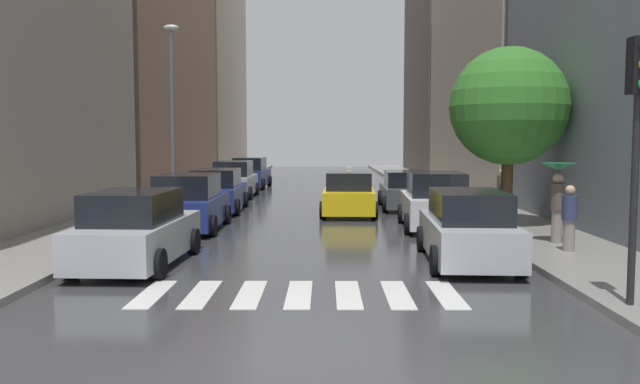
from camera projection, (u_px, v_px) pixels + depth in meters
ground_plane at (315, 197)px, 32.45m from camera, size 28.00×72.00×0.04m
sidewalk_left at (184, 195)px, 32.49m from camera, size 3.00×72.00×0.15m
sidewalk_right at (446, 195)px, 32.40m from camera, size 3.00×72.00×0.15m
crosswalk_stripes at (299, 294)px, 12.00m from camera, size 5.85×2.20×0.01m
building_left_mid at (138, 33)px, 40.05m from camera, size 6.00×21.18×18.61m
building_left_far at (202, 47)px, 60.87m from camera, size 6.00×19.34×22.78m
building_right_mid at (510, 75)px, 37.17m from camera, size 6.00×18.70×12.93m
building_right_far at (451, 67)px, 54.60m from camera, size 6.00×15.28×17.67m
parked_car_left_nearest at (136, 231)px, 14.66m from camera, size 2.18×4.57×1.70m
parked_car_left_second at (189, 204)px, 20.46m from camera, size 2.13×4.37×1.76m
parked_car_left_third at (217, 192)px, 25.77m from camera, size 2.17×4.80×1.68m
parked_car_left_fourth at (234, 181)px, 31.89m from camera, size 2.10×4.23×1.78m
parked_car_left_fifth at (250, 174)px, 38.13m from camera, size 2.23×4.35×1.78m
parked_car_right_nearest at (468, 229)px, 14.96m from camera, size 2.15×4.60×1.68m
parked_car_right_second at (435, 203)px, 20.71m from camera, size 2.26×4.18×1.81m
parked_car_right_third at (405, 191)px, 26.75m from camera, size 2.14×4.54×1.55m
taxi_midroad at (349, 194)px, 24.71m from camera, size 2.21×4.66×1.81m
pedestrian_foreground at (558, 187)px, 16.93m from camera, size 0.92×0.92×2.08m
pedestrian_near_tree at (569, 217)px, 15.74m from camera, size 0.36×0.36×1.59m
pedestrian_far_side at (502, 190)px, 23.67m from camera, size 0.36×0.36×1.62m
street_tree_right at (509, 107)px, 20.43m from camera, size 3.69×3.69×5.56m
traffic_light_right_corner at (638, 111)px, 10.40m from camera, size 0.30×0.42×4.30m
lamp_post_left at (172, 103)px, 25.82m from camera, size 0.60×0.28×7.16m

